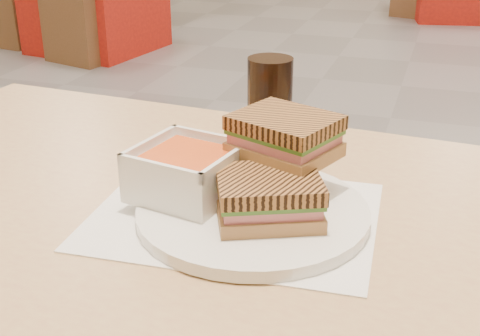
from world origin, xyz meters
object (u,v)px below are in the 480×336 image
(cola_glass, at_px, (270,105))
(bg_chair_0r, at_px, (87,24))
(panini_lower, at_px, (269,197))
(main_table, at_px, (193,266))
(bg_table_0, at_px, (95,2))
(soup_bowl, at_px, (187,174))
(bg_chair_0l, at_px, (16,17))
(plate, at_px, (253,213))

(cola_glass, height_order, bg_chair_0r, cola_glass)
(panini_lower, bearing_deg, main_table, 156.06)
(bg_table_0, bearing_deg, soup_bowl, -58.03)
(cola_glass, bearing_deg, panini_lower, -74.48)
(cola_glass, relative_size, bg_chair_0r, 0.28)
(main_table, bearing_deg, cola_glass, 73.47)
(panini_lower, xyz_separation_m, bg_chair_0r, (-2.23, 3.26, -0.55))
(main_table, bearing_deg, bg_chair_0l, 129.73)
(main_table, distance_m, soup_bowl, 0.16)
(panini_lower, distance_m, cola_glass, 0.26)
(main_table, xyz_separation_m, cola_glass, (0.06, 0.20, 0.19))
(panini_lower, relative_size, bg_table_0, 0.17)
(main_table, height_order, plate, plate)
(bg_chair_0l, distance_m, bg_chair_0r, 0.80)
(plate, xyz_separation_m, bg_table_0, (-2.28, 3.52, -0.41))
(panini_lower, bearing_deg, cola_glass, 105.52)
(soup_bowl, bearing_deg, plate, -7.14)
(soup_bowl, relative_size, panini_lower, 0.95)
(panini_lower, bearing_deg, plate, 143.28)
(bg_chair_0r, bearing_deg, panini_lower, -55.63)
(soup_bowl, relative_size, bg_chair_0r, 0.28)
(plate, distance_m, bg_table_0, 4.22)
(plate, bearing_deg, main_table, 159.82)
(plate, distance_m, soup_bowl, 0.10)
(soup_bowl, bearing_deg, main_table, 107.52)
(soup_bowl, distance_m, bg_chair_0l, 4.54)
(plate, bearing_deg, soup_bowl, 172.86)
(cola_glass, xyz_separation_m, bg_chair_0l, (-2.92, 3.25, -0.62))
(soup_bowl, relative_size, bg_chair_0l, 0.35)
(main_table, relative_size, bg_chair_0l, 2.90)
(soup_bowl, distance_m, panini_lower, 0.12)
(bg_table_0, relative_size, bg_chair_0l, 2.11)
(soup_bowl, xyz_separation_m, bg_chair_0l, (-2.87, 3.47, -0.59))
(plate, bearing_deg, bg_chair_0l, 130.42)
(cola_glass, bearing_deg, plate, -79.25)
(soup_bowl, xyz_separation_m, bg_chair_0r, (-2.11, 3.23, -0.55))
(panini_lower, relative_size, cola_glass, 1.03)
(plate, distance_m, cola_glass, 0.25)
(main_table, distance_m, cola_glass, 0.28)
(panini_lower, xyz_separation_m, bg_chair_0l, (-2.99, 3.50, -0.59))
(plate, bearing_deg, panini_lower, -36.72)
(plate, xyz_separation_m, bg_chair_0r, (-2.21, 3.24, -0.51))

